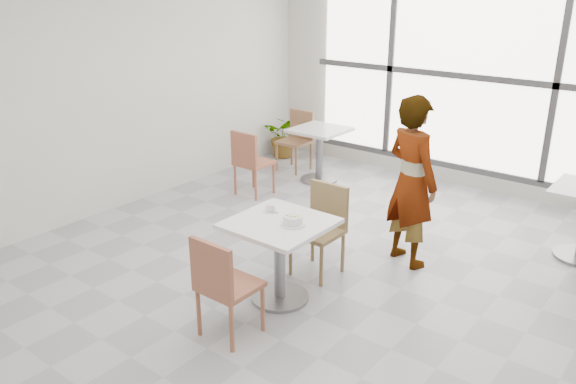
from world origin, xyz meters
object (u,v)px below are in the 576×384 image
Objects in this scene: bg_chair_left_near at (250,159)px; plant_left at (285,136)px; chair_far at (322,223)px; oatmeal_bowl at (293,220)px; main_table at (280,246)px; chair_near at (222,282)px; bg_chair_left_far at (297,136)px; coffee_cup at (270,208)px; bg_table_left at (319,147)px; person at (411,182)px.

plant_left is (-0.74, 1.65, -0.16)m from bg_chair_left_near.
chair_far reaches higher than oatmeal_bowl.
oatmeal_bowl is at bearing 5.45° from main_table.
chair_near and bg_chair_left_far have the same top height.
coffee_cup is at bearing 136.38° from bg_chair_left_near.
coffee_cup reaches higher than plant_left.
main_table and bg_table_left have the same top height.
bg_chair_left_far is (-2.69, 1.70, -0.35)m from person.
main_table is at bearing -31.84° from coffee_cup.
oatmeal_bowl is 1.41m from person.
bg_chair_left_near is at bearing -52.00° from chair_near.
main_table is 0.92× the size of bg_chair_left_far.
bg_table_left is (-1.58, 2.83, -0.04)m from main_table.
coffee_cup is at bearing 161.28° from oatmeal_bowl.
bg_table_left reaches higher than plant_left.
bg_table_left is (-1.72, 2.82, -0.31)m from oatmeal_bowl.
chair_near is at bearing 128.00° from bg_chair_left_near.
plant_left is (-2.47, 3.30, -0.44)m from coffee_cup.
main_table is 0.30m from oatmeal_bowl.
coffee_cup is at bearing -53.18° from plant_left.
bg_table_left is (-1.61, 3.56, -0.01)m from chair_near.
person is at bearing 68.42° from main_table.
oatmeal_bowl is 1.32× the size of coffee_cup.
bg_chair_left_near is at bearing -65.85° from plant_left.
person is 2.53m from bg_chair_left_near.
bg_table_left is at bearing 125.96° from chair_far.
person is at bearing -103.75° from chair_near.
bg_chair_left_far is at bearing 131.69° from chair_far.
person reaches higher than oatmeal_bowl.
bg_chair_left_near and bg_chair_left_far have the same top height.
chair_near and chair_far have the same top height.
oatmeal_bowl is at bearing -76.83° from chair_far.
person reaches higher than main_table.
oatmeal_bowl is 0.31× the size of plant_left.
coffee_cup is (-0.21, 0.13, 0.26)m from main_table.
chair_far is 2.66m from bg_table_left.
chair_far is (-0.05, 1.41, 0.00)m from chair_near.
plant_left is at bearing 145.50° from bg_chair_left_far.
chair_near is 0.81m from oatmeal_bowl.
chair_near reaches higher than coffee_cup.
coffee_cup is at bearing 148.16° from main_table.
bg_chair_left_near reaches higher than oatmeal_bowl.
chair_near is 0.51× the size of person.
plant_left is at bearing 151.39° from bg_table_left.
main_table is 4.35m from plant_left.
chair_near is 4.96m from plant_left.
bg_table_left is at bearing -65.68° from chair_near.
bg_chair_left_far is 1.29× the size of plant_left.
bg_table_left is at bearing -22.45° from bg_chair_left_far.
chair_near is 1.00× the size of bg_chair_left_near.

